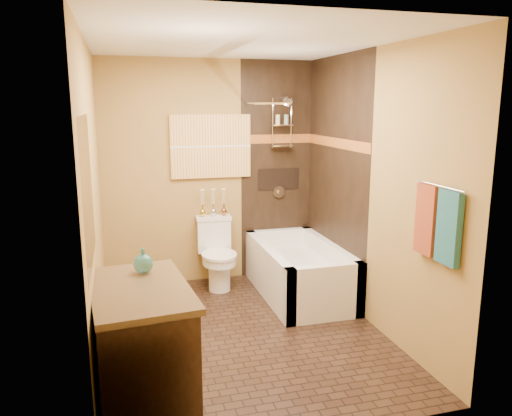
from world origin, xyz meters
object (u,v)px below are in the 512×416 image
object	(u,v)px
bathtub	(299,275)
toilet	(217,253)
sunset_painting	(211,146)
vanity	(141,350)

from	to	relation	value
bathtub	toilet	size ratio (longest dim) A/B	1.94
sunset_painting	vanity	bearing A→B (deg)	-111.01
sunset_painting	bathtub	bearing A→B (deg)	-42.20
sunset_painting	vanity	xyz separation A→B (m)	(-0.93, -2.41, -1.11)
toilet	vanity	xyz separation A→B (m)	(-0.93, -2.15, 0.05)
vanity	toilet	bearing A→B (deg)	61.16
bathtub	toilet	world-z (taller)	toilet
toilet	vanity	distance (m)	2.34
sunset_painting	vanity	distance (m)	2.81
sunset_painting	bathtub	distance (m)	1.71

